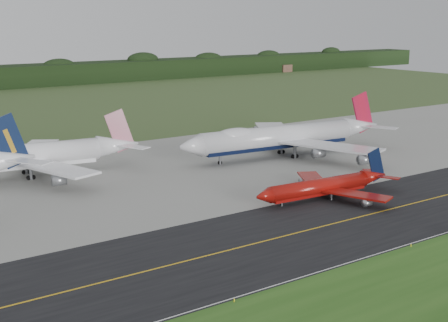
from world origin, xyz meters
TOP-DOWN VIEW (x-y plane):
  - ground at (0.00, 0.00)m, footprint 600.00×600.00m
  - taxiway at (0.00, -4.00)m, footprint 400.00×32.00m
  - apron at (0.00, 51.00)m, footprint 400.00×78.00m
  - taxiway_centreline at (0.00, -4.00)m, footprint 400.00×0.40m
  - taxiway_edge_line at (0.00, -19.50)m, footprint 400.00×0.25m
  - jet_ba_747 at (30.06, 46.99)m, footprint 67.03×55.27m
  - jet_red_737 at (10.47, 9.66)m, footprint 35.69×29.05m
  - jet_star_tail at (-37.05, 65.17)m, footprint 58.34×48.43m
  - edge_marker_left at (-35.65, -20.50)m, footprint 0.16×0.16m
  - edge_marker_center at (1.76, -20.50)m, footprint 0.16×0.16m

SIDE VIEW (x-z plane):
  - ground at x=0.00m, z-range 0.00..0.00m
  - apron at x=0.00m, z-range 0.00..0.01m
  - taxiway at x=0.00m, z-range 0.00..0.02m
  - taxiway_centreline at x=0.00m, z-range 0.03..0.03m
  - taxiway_edge_line at x=0.00m, z-range 0.03..0.03m
  - edge_marker_left at x=-35.65m, z-range 0.00..0.50m
  - edge_marker_center at x=1.76m, z-range 0.00..0.50m
  - jet_red_737 at x=10.47m, z-range -2.15..7.48m
  - jet_star_tail at x=-37.05m, z-range -2.56..12.82m
  - jet_ba_747 at x=30.06m, z-range -2.69..14.15m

